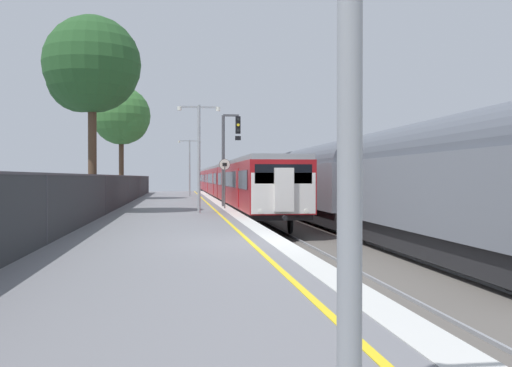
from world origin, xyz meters
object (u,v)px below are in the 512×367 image
at_px(speed_limit_sign, 225,177).
at_px(background_tree_left, 89,69).
at_px(platform_lamp_mid, 199,148).
at_px(freight_train_adjacent_track, 323,181).
at_px(background_tree_centre, 123,118).
at_px(signal_gantry, 228,149).
at_px(platform_lamp_far, 190,162).
at_px(commuter_train_at_platform, 225,182).

height_order(speed_limit_sign, background_tree_left, background_tree_left).
bearing_deg(background_tree_left, platform_lamp_mid, -8.68).
height_order(freight_train_adjacent_track, background_tree_centre, background_tree_centre).
bearing_deg(background_tree_centre, background_tree_left, -89.77).
bearing_deg(platform_lamp_mid, signal_gantry, 73.00).
bearing_deg(signal_gantry, freight_train_adjacent_track, -4.93).
height_order(signal_gantry, platform_lamp_mid, signal_gantry).
bearing_deg(platform_lamp_mid, background_tree_centre, 105.97).
relative_size(freight_train_adjacent_track, signal_gantry, 8.53).
bearing_deg(speed_limit_sign, platform_lamp_far, 94.18).
xyz_separation_m(platform_lamp_mid, platform_lamp_far, (0.00, 24.24, -0.05)).
bearing_deg(speed_limit_sign, background_tree_centre, 115.03).
distance_m(freight_train_adjacent_track, speed_limit_sign, 6.14).
relative_size(platform_lamp_far, background_tree_centre, 0.58).
bearing_deg(platform_lamp_far, signal_gantry, -84.15).
bearing_deg(speed_limit_sign, background_tree_left, -155.55).
bearing_deg(background_tree_left, freight_train_adjacent_track, 21.23).
bearing_deg(commuter_train_at_platform, freight_train_adjacent_track, -79.41).
bearing_deg(commuter_train_at_platform, background_tree_left, -107.81).
xyz_separation_m(commuter_train_at_platform, platform_lamp_far, (-3.34, -2.78, 1.71)).
relative_size(platform_lamp_mid, background_tree_centre, 0.59).
bearing_deg(background_tree_centre, platform_lamp_mid, -74.03).
relative_size(signal_gantry, platform_lamp_far, 1.06).
xyz_separation_m(platform_lamp_mid, background_tree_left, (-5.09, 0.78, 3.74)).
distance_m(signal_gantry, platform_lamp_mid, 6.36).
xyz_separation_m(speed_limit_sign, platform_lamp_far, (-1.50, 20.47, 1.28)).
height_order(freight_train_adjacent_track, signal_gantry, signal_gantry).
relative_size(commuter_train_at_platform, freight_train_adjacent_track, 1.37).
height_order(platform_lamp_far, background_tree_centre, background_tree_centre).
xyz_separation_m(commuter_train_at_platform, background_tree_left, (-8.43, -26.25, 5.50)).
xyz_separation_m(speed_limit_sign, background_tree_centre, (-6.66, 14.26, 4.52)).
distance_m(platform_lamp_mid, background_tree_centre, 19.02).
bearing_deg(background_tree_centre, platform_lamp_far, 50.28).
height_order(platform_lamp_far, background_tree_left, background_tree_left).
relative_size(signal_gantry, platform_lamp_mid, 1.05).
height_order(signal_gantry, background_tree_left, background_tree_left).
height_order(signal_gantry, platform_lamp_far, signal_gantry).
height_order(speed_limit_sign, background_tree_centre, background_tree_centre).
distance_m(commuter_train_at_platform, platform_lamp_mid, 27.29).
distance_m(platform_lamp_mid, platform_lamp_far, 24.24).
distance_m(commuter_train_at_platform, platform_lamp_far, 4.67).
bearing_deg(signal_gantry, speed_limit_sign, -98.91).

